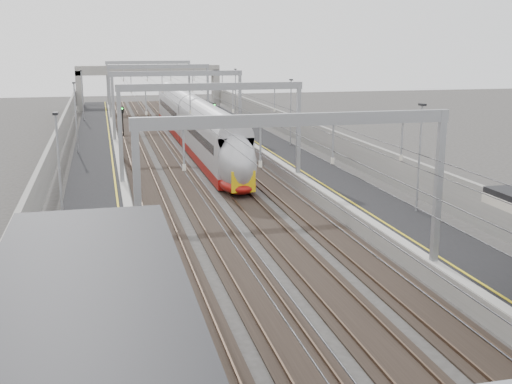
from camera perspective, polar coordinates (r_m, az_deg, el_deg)
platform_left at (r=48.01m, az=-13.91°, el=0.97°), size 4.00×120.00×1.00m
platform_right at (r=50.44m, az=4.56°, el=1.89°), size 4.00×120.00×1.00m
tracks at (r=48.68m, az=-4.44°, el=0.94°), size 11.40×140.00×0.20m
overhead_line at (r=54.30m, az=-5.69°, el=8.68°), size 13.00×140.00×6.60m
overbridge at (r=102.40m, az=-9.52°, el=10.15°), size 22.00×2.20×6.90m
wall_left at (r=47.94m, az=-17.81°, el=2.05°), size 0.30×120.00×3.20m
wall_right at (r=51.32m, az=7.99°, el=3.24°), size 0.30×120.00×3.20m
train at (r=63.96m, az=-5.42°, el=5.64°), size 2.60×47.41×4.12m
signal_green at (r=72.73m, az=-11.78°, el=6.63°), size 0.32×0.32×3.48m
signal_red_near at (r=68.47m, az=-4.54°, el=6.47°), size 0.32×0.32×3.48m
signal_red_far at (r=75.50m, az=-3.71°, el=7.10°), size 0.32×0.32×3.48m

